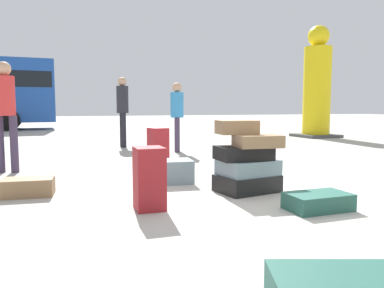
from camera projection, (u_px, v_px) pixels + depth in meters
ground_plane at (284, 194)px, 4.48m from camera, size 80.00×80.00×0.00m
suitcase_tower at (247, 162)px, 4.60m from camera, size 0.78×0.65×0.87m
suitcase_maroon_right_side at (149, 178)px, 3.80m from camera, size 0.29×0.33×0.63m
suitcase_maroon_foreground_near at (158, 146)px, 6.92m from camera, size 0.36×0.40×0.65m
suitcase_slate_white_trunk at (173, 171)px, 5.15m from camera, size 0.55×0.48×0.31m
suitcase_brown_foreground_far at (28, 187)px, 4.39m from camera, size 0.59×0.40×0.21m
suitcase_teal_left_side at (318, 202)px, 3.79m from camera, size 0.63×0.38×0.17m
person_bearded_onlooker at (5, 107)px, 5.86m from camera, size 0.33×0.30×1.73m
person_tourist_with_camera at (177, 111)px, 8.63m from camera, size 0.30×0.33×1.58m
person_passerby_in_red at (123, 106)px, 9.64m from camera, size 0.30×0.34×1.78m
yellow_dummy_statue at (317, 88)px, 12.84m from camera, size 1.28×1.28×3.75m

